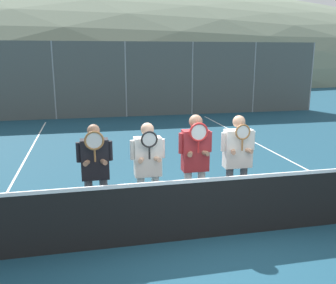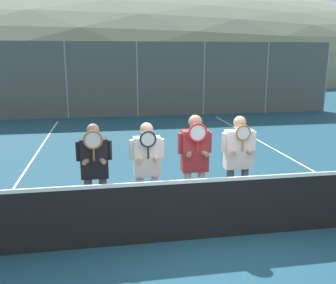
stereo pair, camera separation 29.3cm
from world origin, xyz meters
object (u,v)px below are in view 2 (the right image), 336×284
player_center_left (147,164)px  player_center_right (195,159)px  player_leftmost (95,167)px  car_far_left (32,93)px  car_center (229,91)px  player_rightmost (238,156)px  car_left_of_center (138,92)px

player_center_left → player_center_right: 0.80m
player_leftmost → car_far_left: (-3.30, 13.47, -0.12)m
car_far_left → car_center: (10.07, -0.26, -0.02)m
player_rightmost → player_leftmost: bearing=-179.1°
player_rightmost → car_left_of_center: bearing=92.4°
player_leftmost → car_left_of_center: (1.89, 13.21, -0.15)m
player_center_left → car_center: 14.50m
player_rightmost → car_left_of_center: size_ratio=0.40×
player_leftmost → car_far_left: size_ratio=0.37×
car_far_left → car_center: car_far_left is taller
car_far_left → player_rightmost: bearing=-66.8°
player_rightmost → car_far_left: 14.61m
car_far_left → car_center: bearing=-1.5°
player_center_right → car_center: player_center_right is taller
player_leftmost → player_center_right: size_ratio=0.94×
car_far_left → player_center_right: bearing=-70.0°
player_center_left → player_leftmost: bearing=179.0°
car_left_of_center → player_center_left: bearing=-94.5°
car_left_of_center → player_rightmost: bearing=-87.6°
player_leftmost → player_center_right: (1.64, -0.09, 0.08)m
player_center_right → car_center: size_ratio=0.45×
player_rightmost → car_center: 13.87m
player_center_left → player_rightmost: bearing=2.0°
player_center_right → car_far_left: size_ratio=0.39×
player_rightmost → car_center: bearing=71.8°
player_center_right → car_center: bearing=68.9°
player_center_right → player_rightmost: 0.82m
player_rightmost → player_center_right: bearing=-170.9°
player_leftmost → car_far_left: 13.87m
car_far_left → player_leftmost: bearing=-76.3°
player_leftmost → player_center_right: player_center_right is taller
player_center_right → player_center_left: bearing=174.6°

